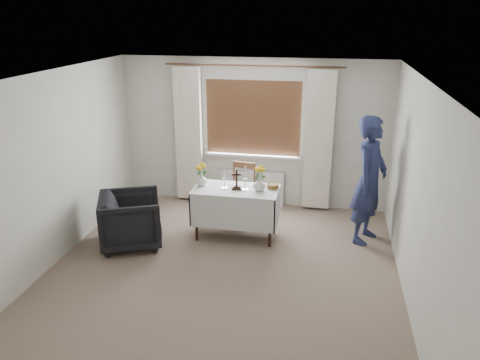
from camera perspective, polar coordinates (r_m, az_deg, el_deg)
name	(u,v)px	position (r m, az deg, el deg)	size (l,w,h in m)	color
ground	(220,276)	(6.11, -2.42, -11.58)	(5.00, 5.00, 0.00)	gray
altar_table	(236,213)	(6.93, -0.51, -4.01)	(1.24, 0.64, 0.76)	silver
wooden_chair	(241,191)	(7.55, 0.07, -1.39)	(0.42, 0.42, 0.90)	brown
armchair	(131,220)	(6.87, -13.14, -4.77)	(0.82, 0.85, 0.77)	black
person	(369,180)	(6.88, 15.51, -0.04)	(0.68, 0.45, 1.86)	navy
radiator	(252,188)	(8.12, 1.46, -0.97)	(1.10, 0.10, 0.60)	silver
wooden_cross	(237,179)	(6.72, -0.42, 0.08)	(0.14, 0.10, 0.30)	black
candlestick_left	(224,178)	(6.75, -1.92, 0.23)	(0.09, 0.09, 0.32)	silver
candlestick_right	(245,178)	(6.68, 0.65, 0.21)	(0.10, 0.10, 0.36)	silver
flower_vase_left	(202,180)	(6.91, -4.71, 0.05)	(0.17, 0.17, 0.18)	silver
flower_vase_right	(259,185)	(6.69, 2.38, -0.55)	(0.18, 0.18, 0.19)	silver
wicker_basket	(273,186)	(6.82, 4.01, -0.74)	(0.17, 0.17, 0.07)	brown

